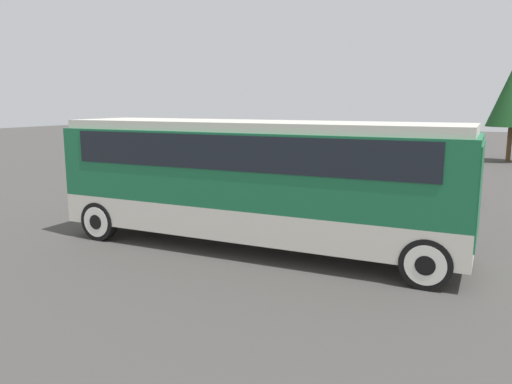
{
  "coord_description": "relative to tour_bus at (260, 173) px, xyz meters",
  "views": [
    {
      "loc": [
        5.27,
        -11.05,
        3.62
      ],
      "look_at": [
        0.0,
        0.0,
        1.43
      ],
      "focal_mm": 35.0,
      "sensor_mm": 36.0,
      "label": 1
    }
  ],
  "objects": [
    {
      "name": "ground_plane",
      "position": [
        -0.1,
        -0.0,
        -1.91
      ],
      "size": [
        120.0,
        120.0,
        0.0
      ],
      "primitive_type": "plane",
      "color": "#423F3D"
    },
    {
      "name": "tour_bus",
      "position": [
        0.0,
        0.0,
        0.0
      ],
      "size": [
        10.18,
        2.61,
        3.18
      ],
      "color": "silver",
      "rests_on": "ground_plane"
    },
    {
      "name": "parked_car_near",
      "position": [
        2.47,
        8.62,
        -1.21
      ],
      "size": [
        4.39,
        1.82,
        1.41
      ],
      "color": "#BCBCC1",
      "rests_on": "ground_plane"
    },
    {
      "name": "parked_car_mid",
      "position": [
        1.34,
        4.82,
        -1.2
      ],
      "size": [
        4.53,
        1.96,
        1.4
      ],
      "color": "#2D5638",
      "rests_on": "ground_plane"
    },
    {
      "name": "parked_car_far",
      "position": [
        -3.74,
        6.31,
        -1.23
      ],
      "size": [
        4.06,
        1.82,
        1.39
      ],
      "color": "black",
      "rests_on": "ground_plane"
    }
  ]
}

